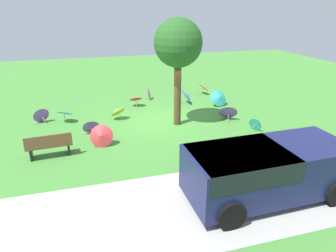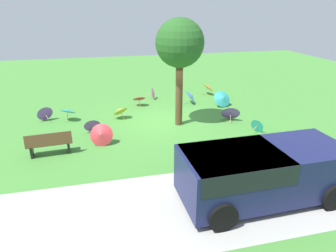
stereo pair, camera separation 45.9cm
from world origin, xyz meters
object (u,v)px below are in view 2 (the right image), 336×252
(parasol_orange_1, at_px, (208,87))
(parasol_red_0, at_px, (139,98))
(van_dark, at_px, (258,170))
(parasol_purple_0, at_px, (92,125))
(parasol_teal_1, at_px, (68,111))
(parasol_teal_0, at_px, (258,125))
(parasol_pink_0, at_px, (154,94))
(parasol_yellow_0, at_px, (120,110))
(parasol_teal_2, at_px, (223,98))
(parasol_purple_4, at_px, (44,113))
(parasol_red_1, at_px, (101,135))
(parasol_blue_1, at_px, (191,96))
(shade_tree, at_px, (180,45))
(parasol_purple_1, at_px, (230,112))
(park_bench, at_px, (49,143))

(parasol_orange_1, bearing_deg, parasol_red_0, 15.07)
(van_dark, bearing_deg, parasol_orange_1, -103.61)
(parasol_purple_0, height_order, parasol_teal_1, parasol_teal_1)
(parasol_purple_0, xyz_separation_m, parasol_teal_0, (-6.96, 1.64, -0.04))
(parasol_purple_0, xyz_separation_m, parasol_pink_0, (-3.53, -4.20, 0.00))
(parasol_red_0, relative_size, parasol_teal_1, 0.70)
(parasol_yellow_0, bearing_deg, parasol_teal_1, -6.50)
(parasol_purple_0, distance_m, parasol_orange_1, 8.23)
(parasol_teal_2, xyz_separation_m, parasol_purple_4, (9.07, -0.05, -0.10))
(parasol_purple_0, relative_size, parasol_red_1, 0.75)
(parasol_red_1, bearing_deg, parasol_purple_0, -76.79)
(parasol_blue_1, relative_size, parasol_orange_1, 1.17)
(parasol_teal_0, bearing_deg, parasol_teal_2, -88.75)
(parasol_teal_2, bearing_deg, parasol_blue_1, -31.43)
(parasol_purple_0, bearing_deg, parasol_red_0, -128.29)
(van_dark, distance_m, parasol_purple_4, 10.45)
(shade_tree, distance_m, parasol_purple_0, 5.06)
(parasol_red_1, relative_size, parasol_teal_1, 1.00)
(van_dark, distance_m, parasol_blue_1, 8.98)
(parasol_orange_1, distance_m, parasol_teal_1, 8.47)
(shade_tree, distance_m, parasol_orange_1, 6.18)
(parasol_purple_1, bearing_deg, parasol_teal_1, -13.20)
(parasol_orange_1, bearing_deg, parasol_purple_1, 82.81)
(parasol_red_0, xyz_separation_m, parasol_blue_1, (-2.87, 0.29, -0.02))
(park_bench, bearing_deg, van_dark, 144.89)
(parasol_purple_1, bearing_deg, parasol_purple_4, -13.45)
(parasol_blue_1, relative_size, parasol_teal_0, 1.55)
(parasol_blue_1, bearing_deg, van_dark, 84.02)
(parasol_yellow_0, height_order, parasol_blue_1, parasol_blue_1)
(parasol_yellow_0, bearing_deg, parasol_teal_0, 151.32)
(parasol_purple_4, bearing_deg, shade_tree, 161.81)
(parasol_purple_0, relative_size, parasol_purple_4, 0.91)
(parasol_purple_1, relative_size, parasol_orange_1, 1.29)
(parasol_pink_0, relative_size, parasol_yellow_0, 0.75)
(van_dark, bearing_deg, parasol_teal_2, -106.87)
(shade_tree, xyz_separation_m, parasol_red_0, (1.37, -3.15, -3.13))
(parasol_pink_0, distance_m, parasol_teal_1, 5.23)
(parasol_purple_0, bearing_deg, parasol_teal_2, -163.97)
(van_dark, xyz_separation_m, park_bench, (5.97, -4.20, -0.45))
(parasol_yellow_0, relative_size, parasol_teal_2, 0.95)
(van_dark, relative_size, parasol_pink_0, 6.51)
(parasol_pink_0, bearing_deg, parasol_red_1, 60.39)
(parasol_red_0, relative_size, parasol_purple_0, 0.94)
(parasol_purple_1, distance_m, parasol_teal_2, 2.07)
(van_dark, relative_size, parasol_red_1, 4.63)
(park_bench, distance_m, parasol_teal_1, 3.58)
(van_dark, relative_size, parasol_blue_1, 4.72)
(park_bench, xyz_separation_m, parasol_red_1, (-1.85, -0.40, -0.02))
(parasol_teal_0, height_order, parasol_purple_4, parasol_purple_4)
(van_dark, relative_size, parasol_teal_2, 4.62)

